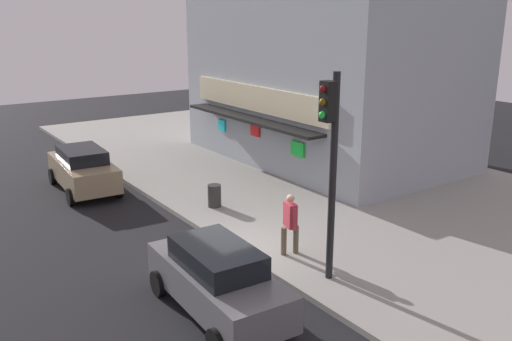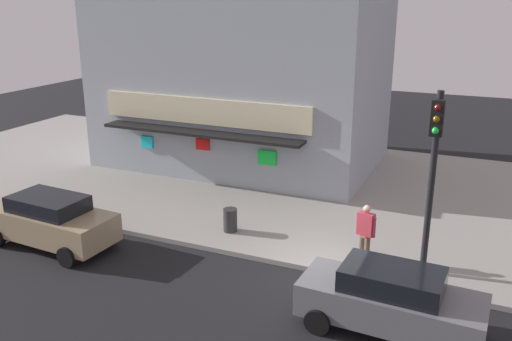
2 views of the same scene
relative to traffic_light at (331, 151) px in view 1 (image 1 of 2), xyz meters
name	(u,v)px [view 1 (image 1 of 2)]	position (x,y,z in m)	size (l,w,h in m)	color
ground_plane	(238,256)	(-2.69, -0.92, -3.50)	(65.84, 65.84, 0.00)	black
sidewalk	(401,207)	(-2.69, 5.97, -3.42)	(43.89, 13.78, 0.16)	gray
corner_building	(326,68)	(-9.43, 8.29, 0.81)	(12.21, 8.54, 8.32)	#9EA8B2
traffic_light	(331,151)	(0.00, 0.00, 0.00)	(0.32, 0.58, 5.22)	black
trash_can	(214,196)	(-6.30, 0.45, -2.95)	(0.47, 0.47, 0.79)	#2D2D2D
pedestrian	(290,221)	(-1.71, 0.18, -2.37)	(0.63, 0.55, 1.75)	brown
parked_car_tan	(83,169)	(-11.22, -2.54, -2.63)	(4.46, 2.18, 1.69)	#9E8966
parked_car_grey	(217,279)	(-0.38, -2.98, -2.64)	(4.36, 2.03, 1.67)	slate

